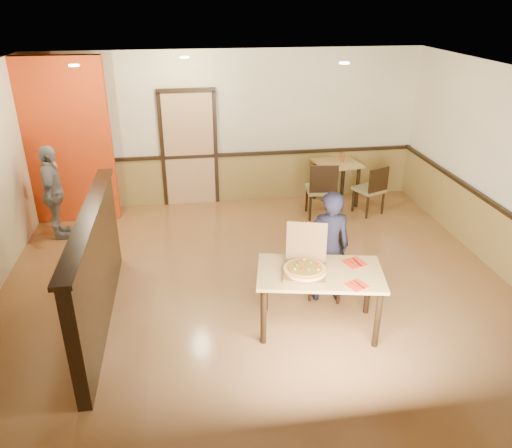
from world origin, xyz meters
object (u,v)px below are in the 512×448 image
Objects in this scene: diner_chair at (327,260)px; side_chair_left at (322,188)px; pizza_box at (305,266)px; condiment at (342,158)px; main_table at (320,280)px; side_chair_right at (372,188)px; side_table at (337,171)px; passerby at (53,193)px; diner at (328,247)px.

side_chair_left is (0.58, 2.41, 0.07)m from diner_chair.
pizza_box reaches higher than side_chair_left.
diner_chair is 5.56× the size of condiment.
side_chair_left reaches higher than condiment.
main_table is 0.82m from diner_chair.
pizza_box is (-2.00, -3.12, 0.33)m from side_chair_right.
pizza_box is at bearing 76.54° from side_chair_left.
diner_chair is 1.34× the size of pizza_box.
main_table is 1.76× the size of diner_chair.
side_table is 5.37× the size of condiment.
passerby is at bearing 7.09° from side_chair_left.
side_table is 0.28m from condiment.
side_chair_left is at bearing -126.16° from side_table.
side_table is (0.46, 0.63, 0.07)m from side_chair_left.
side_chair_left is at bearing -131.32° from condiment.
side_chair_left is 1.19× the size of side_table.
condiment is at bearing 82.34° from pizza_box.
side_chair_left is 1.12× the size of side_chair_right.
diner is 0.72m from pizza_box.
diner_chair is at bearing -110.50° from condiment.
passerby is (-4.91, -0.75, 0.14)m from side_table.
side_chair_left is 0.78m from side_table.
diner_chair is at bearing 78.46° from main_table.
side_chair_right is at bearing -94.00° from passerby.
passerby reaches higher than pizza_box.
side_chair_right is (1.52, 2.42, 0.01)m from diner_chair.
side_table is 4.97m from passerby.
condiment is at bearing -125.88° from side_chair_left.
side_chair_right is (0.93, 0.01, -0.06)m from side_chair_left.
diner_chair is 0.92m from pizza_box.
side_chair_right is 1.38× the size of pizza_box.
passerby is at bearing -21.76° from side_chair_right.
side_chair_right is 0.60× the size of diner.
main_table is 2.36× the size of pizza_box.
pizza_box is (3.39, -2.98, 0.06)m from passerby.
condiment is (1.17, 3.17, 0.13)m from diner.
main_table is 3.27m from side_chair_left.
passerby reaches higher than side_chair_right.
condiment is (0.09, -0.00, 0.26)m from side_table.
diner is at bearing 76.73° from main_table.
side_chair_right is 5.40m from passerby.
diner is at bearing 35.46° from side_chair_right.
diner is (0.27, 0.60, 0.10)m from main_table.
passerby reaches higher than condiment.
pizza_box is (-0.48, -0.70, 0.35)m from diner_chair.
passerby reaches higher than side_chair_left.
side_chair_left is 3.30m from pizza_box.
pizza_box is (-1.06, -3.11, 0.28)m from side_chair_left.
side_chair_left is at bearing -100.22° from diner.
main_table is 1.82× the size of side_table.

